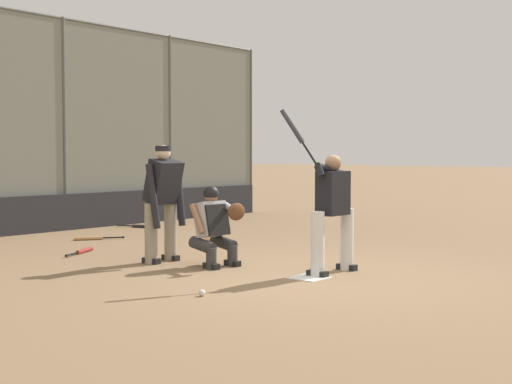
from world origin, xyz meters
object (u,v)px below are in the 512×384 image
object	(u,v)px
catcher_behind_plate	(215,225)
umpire_home	(163,200)
batter_at_plate	(332,209)
fielding_glove_on_dirt	(209,241)
spare_bat_third_base_side	(83,251)
baseball_loose	(202,293)
spare_bat_by_padding	(140,226)
spare_bat_near_backstop	(92,238)

from	to	relation	value
catcher_behind_plate	umpire_home	xyz separation A→B (m)	(0.21, -0.83, 0.33)
batter_at_plate	fielding_glove_on_dirt	size ratio (longest dim) A/B	6.71
spare_bat_third_base_side	catcher_behind_plate	bearing A→B (deg)	-107.72
batter_at_plate	catcher_behind_plate	world-z (taller)	batter_at_plate
baseball_loose	fielding_glove_on_dirt	bearing A→B (deg)	-137.19
batter_at_plate	catcher_behind_plate	size ratio (longest dim) A/B	1.91
umpire_home	spare_bat_third_base_side	world-z (taller)	umpire_home
spare_bat_third_base_side	fielding_glove_on_dirt	bearing A→B (deg)	-46.51
catcher_behind_plate	spare_bat_third_base_side	world-z (taller)	catcher_behind_plate
batter_at_plate	baseball_loose	size ratio (longest dim) A/B	29.01
catcher_behind_plate	baseball_loose	xyz separation A→B (m)	(1.62, 1.33, -0.54)
batter_at_plate	umpire_home	bearing A→B (deg)	-73.11
catcher_behind_plate	baseball_loose	bearing A→B (deg)	45.82
fielding_glove_on_dirt	spare_bat_third_base_side	bearing A→B (deg)	-20.01
umpire_home	spare_bat_by_padding	distance (m)	5.03
spare_bat_third_base_side	baseball_loose	bearing A→B (deg)	-134.34
batter_at_plate	fielding_glove_on_dirt	world-z (taller)	batter_at_plate
spare_bat_near_backstop	spare_bat_third_base_side	bearing A→B (deg)	81.42
batter_at_plate	baseball_loose	bearing A→B (deg)	-7.30
spare_bat_third_base_side	fielding_glove_on_dirt	distance (m)	2.22
spare_bat_near_backstop	fielding_glove_on_dirt	size ratio (longest dim) A/B	2.46
batter_at_plate	spare_bat_by_padding	bearing A→B (deg)	-109.80
spare_bat_by_padding	baseball_loose	xyz separation A→B (m)	(4.39, 6.12, 0.00)
catcher_behind_plate	fielding_glove_on_dirt	xyz separation A→B (m)	(-1.70, -1.75, -0.52)
spare_bat_near_backstop	spare_bat_third_base_side	world-z (taller)	same
spare_bat_near_backstop	baseball_loose	world-z (taller)	baseball_loose
spare_bat_third_base_side	batter_at_plate	bearing A→B (deg)	-103.65
catcher_behind_plate	spare_bat_third_base_side	distance (m)	2.60
batter_at_plate	baseball_loose	world-z (taller)	batter_at_plate
fielding_glove_on_dirt	baseball_loose	distance (m)	4.53
spare_bat_near_backstop	spare_bat_third_base_side	xyz separation A→B (m)	(1.16, 1.29, 0.00)
spare_bat_by_padding	spare_bat_third_base_side	size ratio (longest dim) A/B	1.10
catcher_behind_plate	spare_bat_third_base_side	xyz separation A→B (m)	(0.39, -2.51, -0.55)
spare_bat_by_padding	spare_bat_third_base_side	bearing A→B (deg)	-72.51
spare_bat_near_backstop	umpire_home	bearing A→B (deg)	104.98
baseball_loose	spare_bat_third_base_side	bearing A→B (deg)	-107.83
fielding_glove_on_dirt	spare_bat_near_backstop	bearing A→B (deg)	-65.67
batter_at_plate	spare_bat_third_base_side	xyz separation A→B (m)	(0.93, -4.09, -0.82)
catcher_behind_plate	baseball_loose	size ratio (longest dim) A/B	15.17
spare_bat_near_backstop	spare_bat_by_padding	distance (m)	2.22
fielding_glove_on_dirt	umpire_home	bearing A→B (deg)	25.68
spare_bat_near_backstop	batter_at_plate	bearing A→B (deg)	120.93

